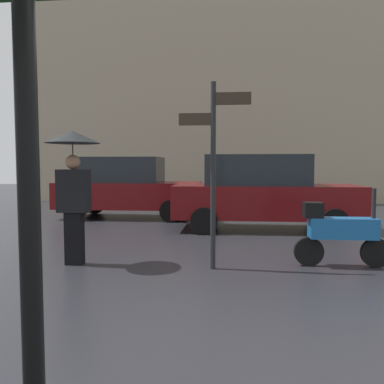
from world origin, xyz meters
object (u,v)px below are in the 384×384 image
(pedestrian_with_umbrella, at_px, (73,169))
(parked_scooter, at_px, (339,231))
(parked_car_left, at_px, (127,187))
(street_signpost, at_px, (214,156))
(parked_car_right, at_px, (262,192))

(pedestrian_with_umbrella, height_order, parked_scooter, pedestrian_with_umbrella)
(parked_car_left, height_order, street_signpost, street_signpost)
(pedestrian_with_umbrella, xyz_separation_m, street_signpost, (2.22, -0.07, 0.19))
(parked_scooter, bearing_deg, street_signpost, 170.75)
(pedestrian_with_umbrella, distance_m, parked_car_right, 5.01)
(parked_scooter, relative_size, parked_car_left, 0.35)
(parked_car_left, bearing_deg, parked_scooter, -64.64)
(parked_car_right, bearing_deg, parked_car_left, -13.89)
(parked_scooter, xyz_separation_m, parked_car_right, (-0.89, 3.49, 0.38))
(pedestrian_with_umbrella, bearing_deg, parked_scooter, -87.12)
(parked_scooter, relative_size, street_signpost, 0.52)
(parked_scooter, xyz_separation_m, parked_car_left, (-4.79, 5.33, 0.37))
(parked_scooter, relative_size, parked_car_right, 0.33)
(parked_car_left, xyz_separation_m, parked_car_right, (3.90, -1.84, 0.01))
(pedestrian_with_umbrella, height_order, street_signpost, street_signpost)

